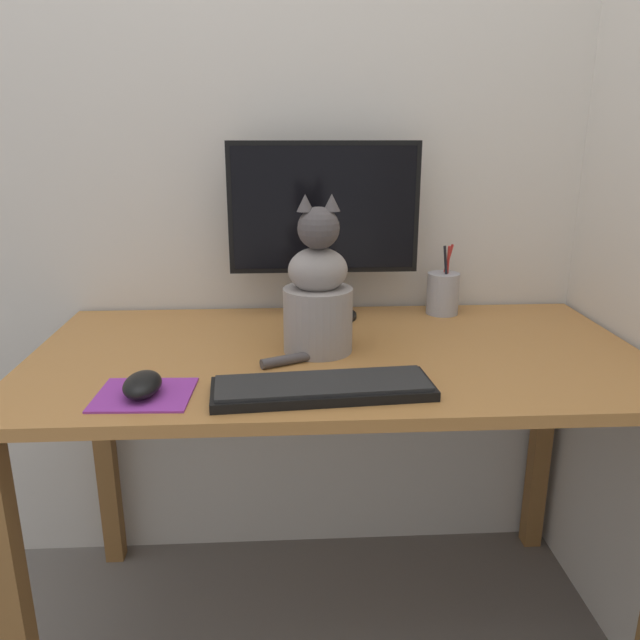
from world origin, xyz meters
TOP-DOWN VIEW (x-y plane):
  - ground_plane at (0.00, 0.00)m, footprint 12.00×12.00m
  - wall_back at (0.00, 0.38)m, footprint 7.00×0.04m
  - desk at (0.00, 0.00)m, footprint 1.33×0.70m
  - monitor at (-0.01, 0.25)m, footprint 0.47×0.17m
  - keyboard at (-0.05, -0.24)m, footprint 0.42×0.16m
  - mousepad_left at (-0.37, -0.23)m, footprint 0.18×0.16m
  - computer_mouse_left at (-0.37, -0.23)m, footprint 0.07×0.11m
  - cat at (-0.04, -0.00)m, footprint 0.21×0.20m
  - pen_cup at (0.30, 0.27)m, footprint 0.08×0.08m

SIDE VIEW (x-z plane):
  - ground_plane at x=0.00m, z-range 0.00..0.00m
  - desk at x=0.00m, z-range 0.27..1.03m
  - mousepad_left at x=-0.37m, z-range 0.75..0.76m
  - keyboard at x=-0.05m, z-range 0.75..0.78m
  - computer_mouse_left at x=-0.37m, z-range 0.76..0.79m
  - pen_cup at x=0.30m, z-range 0.72..0.90m
  - cat at x=-0.04m, z-range 0.71..1.05m
  - monitor at x=-0.01m, z-range 0.78..1.22m
  - wall_back at x=0.00m, z-range 0.00..2.50m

